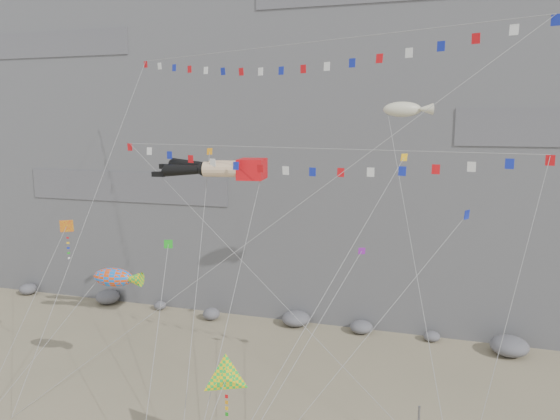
% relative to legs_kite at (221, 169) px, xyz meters
% --- Properties ---
extents(cliff, '(80.00, 28.00, 50.00)m').
position_rel_legs_kite_xyz_m(cliff, '(2.83, 24.85, 9.87)').
color(cliff, slate).
rests_on(cliff, ground).
extents(talus_boulders, '(60.00, 3.00, 1.20)m').
position_rel_legs_kite_xyz_m(talus_boulders, '(2.83, 9.85, -14.53)').
color(talus_boulders, slate).
rests_on(talus_boulders, ground).
extents(legs_kite, '(9.11, 16.01, 21.07)m').
position_rel_legs_kite_xyz_m(legs_kite, '(0.00, 0.00, 0.00)').
color(legs_kite, red).
rests_on(legs_kite, ground).
extents(flag_banner_upper, '(30.21, 17.86, 30.14)m').
position_rel_legs_kite_xyz_m(flag_banner_upper, '(5.05, 0.54, 8.43)').
color(flag_banner_upper, red).
rests_on(flag_banner_upper, ground).
extents(flag_banner_lower, '(28.13, 9.89, 21.03)m').
position_rel_legs_kite_xyz_m(flag_banner_lower, '(6.45, -2.50, 1.66)').
color(flag_banner_lower, red).
rests_on(flag_banner_lower, ground).
extents(harlequin_kite, '(3.91, 6.61, 12.86)m').
position_rel_legs_kite_xyz_m(harlequin_kite, '(-9.68, -4.86, -3.89)').
color(harlequin_kite, red).
rests_on(harlequin_kite, ground).
extents(fish_windsock, '(8.19, 5.97, 11.34)m').
position_rel_legs_kite_xyz_m(fish_windsock, '(-5.62, -5.55, -6.99)').
color(fish_windsock, '#E9440B').
rests_on(fish_windsock, ground).
extents(delta_kite, '(2.56, 4.92, 7.50)m').
position_rel_legs_kite_xyz_m(delta_kite, '(5.23, -11.89, -9.62)').
color(delta_kite, yellow).
rests_on(delta_kite, ground).
extents(blimp_windsock, '(6.32, 12.70, 22.86)m').
position_rel_legs_kite_xyz_m(blimp_windsock, '(12.38, 2.09, 4.09)').
color(blimp_windsock, beige).
rests_on(blimp_windsock, ground).
extents(small_kite_a, '(4.96, 14.73, 21.91)m').
position_rel_legs_kite_xyz_m(small_kite_a, '(-1.63, 1.45, 0.70)').
color(small_kite_a, orange).
rests_on(small_kite_a, ground).
extents(small_kite_b, '(5.70, 12.20, 16.33)m').
position_rel_legs_kite_xyz_m(small_kite_b, '(10.34, -2.12, -5.12)').
color(small_kite_b, purple).
rests_on(small_kite_b, ground).
extents(small_kite_c, '(2.07, 7.14, 12.87)m').
position_rel_legs_kite_xyz_m(small_kite_c, '(-0.62, -6.93, -4.24)').
color(small_kite_c, '#179B18').
rests_on(small_kite_c, ground).
extents(small_kite_d, '(8.49, 14.70, 22.79)m').
position_rel_legs_kite_xyz_m(small_kite_d, '(12.55, -0.07, 0.64)').
color(small_kite_d, yellow).
rests_on(small_kite_d, ground).
extents(small_kite_e, '(10.91, 9.45, 18.85)m').
position_rel_legs_kite_xyz_m(small_kite_e, '(16.50, -3.51, -2.15)').
color(small_kite_e, '#1221A0').
rests_on(small_kite_e, ground).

